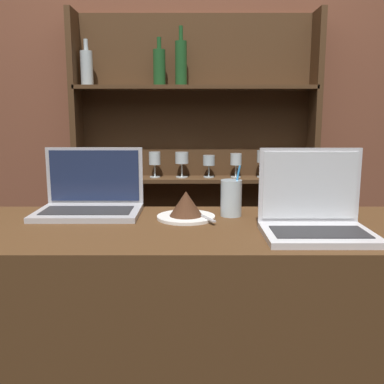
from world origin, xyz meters
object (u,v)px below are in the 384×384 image
laptop_far (315,215)px  cake_plate (186,207)px  water_glass (232,198)px  laptop_near (91,199)px

laptop_far → cake_plate: laptop_far is taller
laptop_far → cake_plate: bearing=153.7°
laptop_far → water_glass: laptop_far is taller
laptop_near → laptop_far: 0.75m
laptop_far → cake_plate: size_ratio=1.58×
laptop_near → water_glass: (0.48, -0.04, 0.01)m
laptop_near → water_glass: laptop_near is taller
laptop_near → water_glass: bearing=-5.3°
laptop_near → laptop_far: size_ratio=1.15×
cake_plate → water_glass: size_ratio=1.11×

